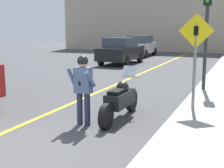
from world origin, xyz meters
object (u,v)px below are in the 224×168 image
motorcycle (120,100)px  person_biker (83,83)px  parked_car_silver (140,46)px  traffic_light (207,16)px  parked_car_black (121,51)px  crossing_sign (195,52)px

motorcycle → person_biker: 1.14m
parked_car_silver → person_biker: bearing=-76.1°
person_biker → traffic_light: (2.14, 4.95, 1.67)m
person_biker → parked_car_black: parked_car_black is taller
traffic_light → parked_car_black: bearing=129.4°
motorcycle → person_biker: bearing=-127.2°
parked_car_silver → crossing_sign: bearing=-67.3°
crossing_sign → parked_car_black: bearing=120.9°
person_biker → parked_car_black: bearing=107.5°
person_biker → crossing_sign: size_ratio=0.66×
crossing_sign → traffic_light: size_ratio=0.69×
person_biker → traffic_light: traffic_light is taller
crossing_sign → parked_car_black: (-6.08, 10.17, -0.81)m
traffic_light → parked_car_black: 9.64m
motorcycle → parked_car_silver: parked_car_silver is taller
motorcycle → traffic_light: (1.53, 4.14, 2.18)m
crossing_sign → motorcycle: bearing=-141.5°
parked_car_silver → traffic_light: bearing=-63.2°
motorcycle → parked_car_black: size_ratio=0.55×
motorcycle → parked_car_black: bearing=111.4°
person_biker → crossing_sign: (2.22, 2.09, 0.65)m
crossing_sign → traffic_light: 3.04m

